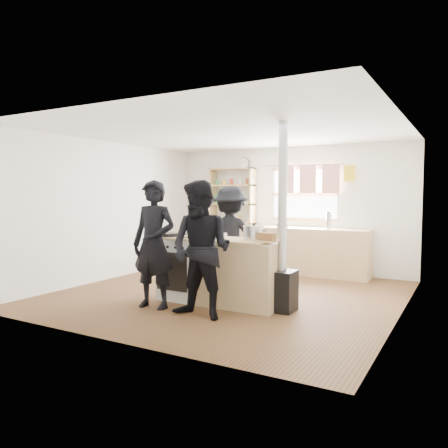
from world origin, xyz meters
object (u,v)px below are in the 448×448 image
at_px(stockpot_stove, 200,231).
at_px(skillet_greens, 168,235).
at_px(person_near_left, 154,244).
at_px(bread_board, 267,238).
at_px(thermos, 328,221).
at_px(roast_tray, 212,235).
at_px(person_far, 230,238).
at_px(person_near_right, 201,250).
at_px(flue_heater, 282,263).
at_px(stockpot_counter, 254,232).
at_px(cooking_island, 219,271).

bearing_deg(stockpot_stove, skillet_greens, -150.22).
bearing_deg(person_near_left, bread_board, 15.41).
relative_size(thermos, roast_tray, 0.91).
bearing_deg(person_near_left, roast_tray, 41.10).
distance_m(thermos, roast_tray, 2.93).
relative_size(person_near_left, person_far, 1.04).
xyz_separation_m(stockpot_stove, person_near_left, (-0.28, -0.73, -0.13)).
height_order(skillet_greens, roast_tray, roast_tray).
bearing_deg(person_near_right, flue_heater, 48.41).
bearing_deg(person_near_right, person_far, 107.44).
xyz_separation_m(thermos, stockpot_counter, (-0.27, -2.68, -0.02)).
relative_size(thermos, person_far, 0.18).
xyz_separation_m(cooking_island, roast_tray, (-0.08, -0.04, 0.51)).
bearing_deg(thermos, person_far, -118.98).
relative_size(roast_tray, bread_board, 1.11).
bearing_deg(bread_board, person_near_right, -131.77).
xyz_separation_m(roast_tray, stockpot_stove, (-0.29, 0.13, 0.03)).
height_order(skillet_greens, stockpot_stove, stockpot_stove).
bearing_deg(stockpot_stove, person_far, 83.28).
height_order(bread_board, person_near_left, person_near_left).
xyz_separation_m(stockpot_counter, flue_heater, (0.44, -0.04, -0.38)).
height_order(skillet_greens, stockpot_counter, stockpot_counter).
bearing_deg(flue_heater, cooking_island, -176.62).
height_order(stockpot_stove, stockpot_counter, stockpot_counter).
distance_m(cooking_island, stockpot_counter, 0.76).
bearing_deg(roast_tray, bread_board, -3.57).
height_order(thermos, person_far, person_far).
bearing_deg(flue_heater, stockpot_counter, 174.95).
distance_m(thermos, person_near_right, 3.58).
bearing_deg(skillet_greens, flue_heater, 6.40).
xyz_separation_m(thermos, skillet_greens, (-1.55, -2.91, -0.09)).
distance_m(stockpot_stove, person_far, 0.79).
relative_size(person_near_left, person_near_right, 1.01).
distance_m(skillet_greens, roast_tray, 0.70).
xyz_separation_m(flue_heater, person_near_right, (-0.75, -0.81, 0.22)).
distance_m(thermos, cooking_island, 2.94).
bearing_deg(person_near_left, stockpot_stove, 63.83).
height_order(stockpot_counter, person_near_right, person_near_right).
bearing_deg(person_near_left, person_far, 70.75).
height_order(stockpot_stove, flue_heater, flue_heater).
bearing_deg(stockpot_stove, person_near_right, -56.47).
bearing_deg(thermos, stockpot_counter, -95.79).
relative_size(flue_heater, person_near_right, 1.45).
height_order(cooking_island, person_far, person_far).
bearing_deg(stockpot_stove, flue_heater, -1.68).
height_order(roast_tray, stockpot_counter, stockpot_counter).
bearing_deg(skillet_greens, bread_board, 1.72).
bearing_deg(skillet_greens, person_near_right, -32.60).
bearing_deg(person_far, stockpot_counter, 114.58).
bearing_deg(roast_tray, cooking_island, 24.81).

